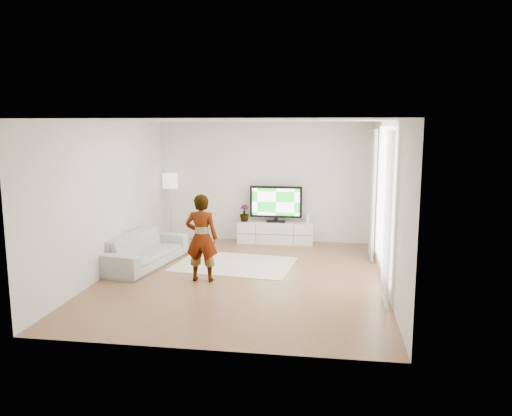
# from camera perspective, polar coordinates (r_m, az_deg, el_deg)

# --- Properties ---
(floor) EXTENTS (6.00, 6.00, 0.00)m
(floor) POSITION_cam_1_polar(r_m,az_deg,el_deg) (9.13, -1.56, -7.89)
(floor) COLOR olive
(floor) RESTS_ON ground
(ceiling) EXTENTS (6.00, 6.00, 0.00)m
(ceiling) POSITION_cam_1_polar(r_m,az_deg,el_deg) (8.72, -1.64, 9.95)
(ceiling) COLOR white
(ceiling) RESTS_ON wall_back
(wall_left) EXTENTS (0.02, 6.00, 2.80)m
(wall_left) POSITION_cam_1_polar(r_m,az_deg,el_deg) (9.57, -16.51, 1.11)
(wall_left) COLOR silver
(wall_left) RESTS_ON floor
(wall_right) EXTENTS (0.02, 6.00, 2.80)m
(wall_right) POSITION_cam_1_polar(r_m,az_deg,el_deg) (8.75, 14.75, 0.44)
(wall_right) COLOR silver
(wall_right) RESTS_ON floor
(wall_back) EXTENTS (5.00, 0.02, 2.80)m
(wall_back) POSITION_cam_1_polar(r_m,az_deg,el_deg) (11.76, 0.92, 2.98)
(wall_back) COLOR silver
(wall_back) RESTS_ON floor
(wall_front) EXTENTS (5.00, 0.02, 2.80)m
(wall_front) POSITION_cam_1_polar(r_m,az_deg,el_deg) (5.94, -6.59, -3.47)
(wall_front) COLOR silver
(wall_front) RESTS_ON floor
(window) EXTENTS (0.01, 2.60, 2.50)m
(window) POSITION_cam_1_polar(r_m,az_deg,el_deg) (9.03, 14.43, 1.05)
(window) COLOR white
(window) RESTS_ON wall_right
(curtain_near) EXTENTS (0.04, 0.70, 2.60)m
(curtain_near) POSITION_cam_1_polar(r_m,az_deg,el_deg) (7.76, 14.81, -1.04)
(curtain_near) COLOR white
(curtain_near) RESTS_ON floor
(curtain_far) EXTENTS (0.04, 0.70, 2.60)m
(curtain_far) POSITION_cam_1_polar(r_m,az_deg,el_deg) (10.32, 13.22, 1.55)
(curtain_far) COLOR white
(curtain_far) RESTS_ON floor
(media_console) EXTENTS (1.75, 0.50, 0.49)m
(media_console) POSITION_cam_1_polar(r_m,az_deg,el_deg) (11.68, 2.25, -2.81)
(media_console) COLOR white
(media_console) RESTS_ON floor
(television) EXTENTS (1.21, 0.24, 0.84)m
(television) POSITION_cam_1_polar(r_m,az_deg,el_deg) (11.58, 2.29, 0.62)
(television) COLOR black
(television) RESTS_ON media_console
(game_console) EXTENTS (0.08, 0.17, 0.22)m
(game_console) POSITION_cam_1_polar(r_m,az_deg,el_deg) (11.56, 6.03, -1.19)
(game_console) COLOR white
(game_console) RESTS_ON media_console
(potted_plant) EXTENTS (0.23, 0.23, 0.40)m
(potted_plant) POSITION_cam_1_polar(r_m,az_deg,el_deg) (11.70, -1.35, -0.57)
(potted_plant) COLOR #3F7238
(potted_plant) RESTS_ON media_console
(rug) EXTENTS (2.43, 1.88, 0.01)m
(rug) POSITION_cam_1_polar(r_m,az_deg,el_deg) (9.94, -2.47, -6.42)
(rug) COLOR #EEE2CA
(rug) RESTS_ON floor
(player) EXTENTS (0.58, 0.39, 1.54)m
(player) POSITION_cam_1_polar(r_m,az_deg,el_deg) (8.76, -6.24, -3.40)
(player) COLOR #334772
(player) RESTS_ON rug
(sofa) EXTENTS (1.20, 2.26, 0.63)m
(sofa) POSITION_cam_1_polar(r_m,az_deg,el_deg) (10.06, -12.59, -4.64)
(sofa) COLOR #B4B5B0
(sofa) RESTS_ON floor
(floor_lamp) EXTENTS (0.36, 0.36, 1.61)m
(floor_lamp) POSITION_cam_1_polar(r_m,az_deg,el_deg) (11.96, -9.79, 2.76)
(floor_lamp) COLOR silver
(floor_lamp) RESTS_ON floor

